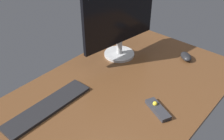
# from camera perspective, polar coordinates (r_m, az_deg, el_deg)

# --- Properties ---
(desk) EXTENTS (1.40, 0.84, 0.02)m
(desk) POSITION_cam_1_polar(r_m,az_deg,el_deg) (1.36, 1.46, -5.13)
(desk) COLOR brown
(desk) RESTS_ON ground
(monitor) EXTENTS (0.52, 0.19, 0.43)m
(monitor) POSITION_cam_1_polar(r_m,az_deg,el_deg) (1.55, 1.71, 10.47)
(monitor) COLOR #BCBCBC
(monitor) RESTS_ON desk
(keyboard) EXTENTS (0.46, 0.11, 0.02)m
(keyboard) POSITION_cam_1_polar(r_m,az_deg,el_deg) (1.30, -13.74, -7.79)
(keyboard) COLOR black
(keyboard) RESTS_ON desk
(computer_mouse) EXTENTS (0.11, 0.11, 0.04)m
(computer_mouse) POSITION_cam_1_polar(r_m,az_deg,el_deg) (1.66, 15.77, 2.82)
(computer_mouse) COLOR black
(computer_mouse) RESTS_ON desk
(media_remote) EXTENTS (0.11, 0.16, 0.04)m
(media_remote) POSITION_cam_1_polar(r_m,az_deg,el_deg) (1.26, 9.89, -8.33)
(media_remote) COLOR #2D2D33
(media_remote) RESTS_ON desk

